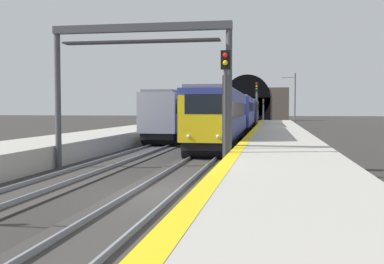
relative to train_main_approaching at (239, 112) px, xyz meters
name	(u,v)px	position (x,y,z in m)	size (l,w,h in m)	color
ground_plane	(158,194)	(-37.98, 0.00, -2.39)	(320.00, 320.00, 0.00)	#302D2B
platform_right	(287,181)	(-37.98, -4.23, -1.85)	(112.00, 4.38, 1.08)	#ADA89E
platform_right_edge_strip	(226,163)	(-37.98, -2.30, -1.31)	(112.00, 0.50, 0.01)	yellow
track_main_line	(158,193)	(-37.98, 0.00, -2.35)	(160.00, 2.77, 0.21)	#383533
track_adjacent_line	(36,189)	(-37.98, 4.39, -2.35)	(160.00, 2.70, 0.21)	#383533
train_main_approaching	(239,112)	(0.00, 0.00, 0.00)	(56.97, 3.12, 4.17)	navy
train_adjacent_platform	(210,112)	(7.69, 4.39, 0.03)	(57.06, 3.11, 5.13)	gray
railway_signal_near	(226,104)	(-34.35, -1.90, 0.63)	(0.39, 0.38, 5.16)	#38383D
railway_signal_mid	(257,102)	(1.62, -1.90, 1.14)	(0.39, 0.38, 5.90)	#4C4C54
railway_signal_far	(263,108)	(40.62, -1.90, 0.52)	(0.39, 0.38, 4.78)	#4C4C54
overhead_signal_gantry	(140,60)	(-32.39, 2.19, 2.66)	(0.70, 8.36, 6.68)	#3F3F47
tunnel_portal	(247,104)	(58.08, 2.19, 1.47)	(3.09, 19.23, 10.77)	#51473D
catenary_mast_near	(295,100)	(14.59, -6.80, 1.61)	(0.22, 1.94, 7.81)	#595B60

